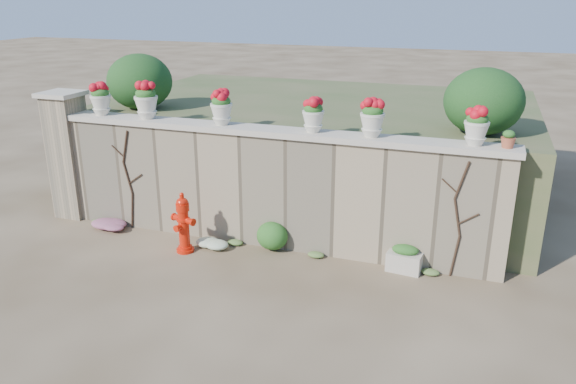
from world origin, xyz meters
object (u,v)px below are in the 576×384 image
at_px(planter_box, 405,259).
at_px(terracotta_pot, 508,140).
at_px(urn_pot_0, 101,99).
at_px(fire_hydrant, 183,223).

relative_size(planter_box, terracotta_pot, 2.27).
distance_m(planter_box, urn_pot_0, 6.15).
bearing_deg(planter_box, fire_hydrant, -165.61).
height_order(planter_box, terracotta_pot, terracotta_pot).
distance_m(fire_hydrant, terracotta_pot, 5.35).
bearing_deg(terracotta_pot, fire_hydrant, -170.71).
bearing_deg(fire_hydrant, terracotta_pot, 23.93).
bearing_deg(terracotta_pot, planter_box, -167.65).
relative_size(fire_hydrant, urn_pot_0, 1.81).
relative_size(fire_hydrant, terracotta_pot, 4.23).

